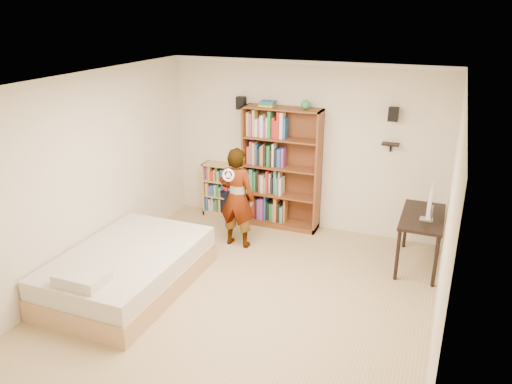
% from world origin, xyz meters
% --- Properties ---
extents(ground, '(4.50, 5.00, 0.01)m').
position_xyz_m(ground, '(0.00, 0.00, 0.00)').
color(ground, tan).
rests_on(ground, ground).
extents(room_shell, '(4.52, 5.02, 2.71)m').
position_xyz_m(room_shell, '(0.00, 0.00, 1.76)').
color(room_shell, silver).
rests_on(room_shell, ground).
extents(crown_molding, '(4.50, 5.00, 0.06)m').
position_xyz_m(crown_molding, '(0.00, 0.00, 2.67)').
color(crown_molding, white).
rests_on(crown_molding, room_shell).
extents(speaker_left, '(0.14, 0.12, 0.20)m').
position_xyz_m(speaker_left, '(-1.05, 2.40, 2.00)').
color(speaker_left, black).
rests_on(speaker_left, room_shell).
extents(speaker_right, '(0.14, 0.12, 0.20)m').
position_xyz_m(speaker_right, '(1.35, 2.40, 2.00)').
color(speaker_right, black).
rests_on(speaker_right, room_shell).
extents(wall_shelf, '(0.25, 0.16, 0.02)m').
position_xyz_m(wall_shelf, '(1.35, 2.41, 1.55)').
color(wall_shelf, black).
rests_on(wall_shelf, room_shell).
extents(tall_bookshelf, '(1.26, 0.37, 1.99)m').
position_xyz_m(tall_bookshelf, '(-0.31, 2.32, 1.00)').
color(tall_bookshelf, brown).
rests_on(tall_bookshelf, ground).
extents(low_bookshelf, '(0.75, 0.28, 0.94)m').
position_xyz_m(low_bookshelf, '(-1.36, 2.36, 0.47)').
color(low_bookshelf, tan).
rests_on(low_bookshelf, ground).
extents(computer_desk, '(0.56, 1.13, 0.77)m').
position_xyz_m(computer_desk, '(1.95, 1.73, 0.38)').
color(computer_desk, black).
rests_on(computer_desk, ground).
extents(imac, '(0.16, 0.48, 0.47)m').
position_xyz_m(imac, '(2.00, 1.59, 1.00)').
color(imac, silver).
rests_on(imac, computer_desk).
extents(daybed, '(1.45, 2.23, 0.66)m').
position_xyz_m(daybed, '(-1.51, -0.29, 0.33)').
color(daybed, beige).
rests_on(daybed, ground).
extents(person, '(0.58, 0.39, 1.55)m').
position_xyz_m(person, '(-0.69, 1.39, 0.77)').
color(person, black).
rests_on(person, ground).
extents(wii_wheel, '(0.19, 0.07, 0.19)m').
position_xyz_m(wii_wheel, '(-0.69, 1.10, 1.22)').
color(wii_wheel, silver).
rests_on(wii_wheel, person).
extents(navy_bag, '(0.43, 0.36, 0.50)m').
position_xyz_m(navy_bag, '(-1.31, 2.33, 0.25)').
color(navy_bag, black).
rests_on(navy_bag, ground).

